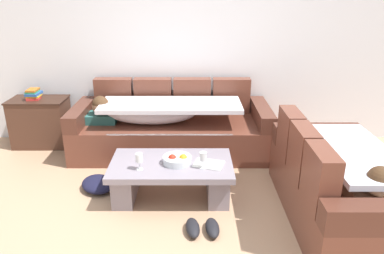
# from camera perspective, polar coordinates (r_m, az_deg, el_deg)

# --- Properties ---
(ground_plane) EXTENTS (14.00, 14.00, 0.00)m
(ground_plane) POSITION_cam_1_polar(r_m,az_deg,el_deg) (3.35, -1.90, -15.45)
(ground_plane) COLOR tan
(back_wall) EXTENTS (9.00, 0.10, 2.70)m
(back_wall) POSITION_cam_1_polar(r_m,az_deg,el_deg) (4.89, -1.25, 13.40)
(back_wall) COLOR white
(back_wall) RESTS_ON ground_plane
(couch_along_wall) EXTENTS (2.43, 0.92, 0.88)m
(couch_along_wall) POSITION_cam_1_polar(r_m,az_deg,el_deg) (4.64, -3.62, -0.09)
(couch_along_wall) COLOR brown
(couch_along_wall) RESTS_ON ground_plane
(couch_near_window) EXTENTS (0.92, 1.71, 0.88)m
(couch_near_window) POSITION_cam_1_polar(r_m,az_deg,el_deg) (3.57, 22.07, -8.41)
(couch_near_window) COLOR brown
(couch_near_window) RESTS_ON ground_plane
(coffee_table) EXTENTS (1.20, 0.68, 0.38)m
(coffee_table) POSITION_cam_1_polar(r_m,az_deg,el_deg) (3.68, -3.15, -7.52)
(coffee_table) COLOR gray
(coffee_table) RESTS_ON ground_plane
(fruit_bowl) EXTENTS (0.28, 0.28, 0.10)m
(fruit_bowl) POSITION_cam_1_polar(r_m,az_deg,el_deg) (3.58, -2.25, -5.11)
(fruit_bowl) COLOR silver
(fruit_bowl) RESTS_ON coffee_table
(wine_glass_near_left) EXTENTS (0.07, 0.07, 0.17)m
(wine_glass_near_left) POSITION_cam_1_polar(r_m,az_deg,el_deg) (3.46, -8.20, -4.88)
(wine_glass_near_left) COLOR silver
(wine_glass_near_left) RESTS_ON coffee_table
(wine_glass_near_right) EXTENTS (0.07, 0.07, 0.17)m
(wine_glass_near_right) POSITION_cam_1_polar(r_m,az_deg,el_deg) (3.45, 1.81, -4.73)
(wine_glass_near_right) COLOR silver
(wine_glass_near_right) RESTS_ON coffee_table
(open_magazine) EXTENTS (0.33, 0.29, 0.01)m
(open_magazine) POSITION_cam_1_polar(r_m,az_deg,el_deg) (3.57, 2.70, -5.80)
(open_magazine) COLOR white
(open_magazine) RESTS_ON coffee_table
(side_cabinet) EXTENTS (0.72, 0.44, 0.64)m
(side_cabinet) POSITION_cam_1_polar(r_m,az_deg,el_deg) (5.24, -22.43, 0.72)
(side_cabinet) COLOR #4D2E21
(side_cabinet) RESTS_ON ground_plane
(book_stack_on_cabinet) EXTENTS (0.17, 0.22, 0.13)m
(book_stack_on_cabinet) POSITION_cam_1_polar(r_m,az_deg,el_deg) (5.15, -23.43, 4.74)
(book_stack_on_cabinet) COLOR red
(book_stack_on_cabinet) RESTS_ON side_cabinet
(pair_of_shoes) EXTENTS (0.32, 0.28, 0.09)m
(pair_of_shoes) POSITION_cam_1_polar(r_m,az_deg,el_deg) (3.28, 1.72, -15.45)
(pair_of_shoes) COLOR black
(pair_of_shoes) RESTS_ON ground_plane
(crumpled_garment) EXTENTS (0.49, 0.51, 0.12)m
(crumpled_garment) POSITION_cam_1_polar(r_m,az_deg,el_deg) (4.00, -14.38, -8.60)
(crumpled_garment) COLOR #191933
(crumpled_garment) RESTS_ON ground_plane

